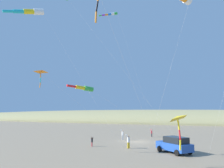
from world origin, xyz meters
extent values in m
plane|color=gray|center=(0.00, 0.00, 0.00)|extent=(600.00, 600.00, 0.00)
ellipsoid|color=#938E60|center=(55.00, 0.00, 0.00)|extent=(28.00, 240.00, 9.93)
cube|color=#1E479E|center=(-7.88, -6.31, 0.75)|extent=(4.28, 4.41, 0.84)
cube|color=black|center=(-8.12, -6.56, 1.51)|extent=(2.95, 3.00, 0.68)
cylinder|color=black|center=(-7.57, -4.61, 0.33)|extent=(0.61, 0.63, 0.66)
cylinder|color=black|center=(-6.21, -5.87, 0.33)|extent=(0.61, 0.63, 0.66)
cylinder|color=black|center=(-9.56, -6.76, 0.33)|extent=(0.61, 0.63, 0.66)
cylinder|color=black|center=(-8.20, -8.01, 0.33)|extent=(0.61, 0.63, 0.66)
cube|color=black|center=(-5.51, -7.10, 0.18)|extent=(0.60, 0.40, 0.36)
cube|color=white|center=(-5.51, -7.10, 0.39)|extent=(0.62, 0.42, 0.06)
cube|color=silver|center=(0.89, 2.55, 0.36)|extent=(0.24, 0.32, 0.73)
cylinder|color=silver|center=(0.89, 2.55, 1.03)|extent=(0.44, 0.44, 0.60)
sphere|color=#A37551|center=(0.89, 2.55, 1.44)|extent=(0.23, 0.23, 0.23)
cylinder|color=silver|center=(0.70, 2.63, 1.48)|extent=(0.23, 0.37, 0.46)
cylinder|color=silver|center=(0.97, 2.75, 1.48)|extent=(0.23, 0.37, 0.46)
cube|color=gold|center=(-6.61, -0.54, 0.38)|extent=(0.29, 0.33, 0.75)
cylinder|color=silver|center=(-6.61, -0.54, 1.06)|extent=(0.48, 0.48, 0.62)
sphere|color=#A37551|center=(-6.61, -0.54, 1.49)|extent=(0.24, 0.24, 0.24)
cylinder|color=silver|center=(-6.82, -0.50, 1.54)|extent=(0.29, 0.37, 0.47)
cylinder|color=silver|center=(-6.56, -0.33, 1.54)|extent=(0.29, 0.37, 0.47)
cube|color=#B72833|center=(-6.76, 4.52, 0.28)|extent=(0.24, 0.21, 0.55)
cylinder|color=#232328|center=(-6.76, 4.52, 0.78)|extent=(0.35, 0.35, 0.46)
sphere|color=brown|center=(-6.76, 4.52, 1.09)|extent=(0.17, 0.17, 0.17)
cylinder|color=#232328|center=(-6.79, 4.37, 1.12)|extent=(0.27, 0.21, 0.35)
cylinder|color=#232328|center=(-6.92, 4.56, 1.12)|extent=(0.27, 0.21, 0.35)
cube|color=#232328|center=(6.89, -1.11, 0.30)|extent=(0.26, 0.22, 0.60)
cylinder|color=#B72833|center=(6.89, -1.11, 0.85)|extent=(0.38, 0.38, 0.50)
sphere|color=beige|center=(6.89, -1.11, 1.19)|extent=(0.19, 0.19, 0.19)
cylinder|color=#B72833|center=(6.93, -0.94, 1.22)|extent=(0.30, 0.22, 0.38)
cylinder|color=#B72833|center=(7.05, -1.15, 1.22)|extent=(0.30, 0.22, 0.38)
cylinder|color=green|center=(-3.23, 2.32, 19.81)|extent=(0.66, 0.70, 0.51)
cylinder|color=white|center=(-3.52, 2.72, 19.68)|extent=(0.62, 0.67, 0.46)
cylinder|color=blue|center=(-3.80, 3.12, 19.56)|extent=(0.58, 0.64, 0.42)
cylinder|color=orange|center=(-4.09, 3.51, 19.44)|extent=(0.54, 0.60, 0.38)
cylinder|color=purple|center=(-4.37, 3.91, 19.31)|extent=(0.50, 0.57, 0.34)
cylinder|color=green|center=(-4.66, 4.31, 19.19)|extent=(0.45, 0.54, 0.29)
cylinder|color=white|center=(2.00, 0.11, 9.89)|extent=(10.20, 4.03, 19.77)
pyramid|color=yellow|center=(-14.47, -7.25, 4.23)|extent=(2.20, 1.76, 0.70)
cylinder|color=black|center=(-14.49, -7.29, 4.13)|extent=(0.51, 1.53, 0.69)
cylinder|color=yellow|center=(-14.50, -7.34, 3.60)|extent=(0.19, 0.27, 0.88)
cylinder|color=red|center=(-14.55, -7.42, 2.74)|extent=(0.26, 0.25, 0.87)
cylinder|color=yellow|center=(-14.63, -7.44, 1.88)|extent=(0.26, 0.19, 0.88)
cylinder|color=white|center=(-8.56, -7.82, 2.03)|extent=(11.87, 1.07, 4.06)
pyramid|color=orange|center=(-13.59, 8.01, 9.37)|extent=(1.58, 1.47, 0.33)
cylinder|color=black|center=(-13.60, 8.00, 9.29)|extent=(0.69, 0.97, 0.27)
cylinder|color=orange|center=(-13.60, 8.00, 8.93)|extent=(0.09, 0.11, 0.60)
cylinder|color=#1EB7C6|center=(-13.59, 8.02, 8.34)|extent=(0.14, 0.13, 0.60)
cylinder|color=orange|center=(-13.61, 8.03, 7.75)|extent=(0.17, 0.13, 0.60)
cylinder|color=white|center=(-9.09, 3.94, 4.62)|extent=(9.03, 8.13, 9.25)
cylinder|color=white|center=(-8.80, -0.78, 9.51)|extent=(4.77, 13.69, 19.02)
cylinder|color=white|center=(-15.48, -8.46, 14.40)|extent=(0.88, 0.91, 0.73)
cylinder|color=white|center=(-11.28, -5.86, 7.10)|extent=(7.92, 5.50, 14.21)
cylinder|color=black|center=(-20.95, -2.33, 12.37)|extent=(0.24, 0.27, 0.83)
cylinder|color=orange|center=(-20.98, -2.26, 11.56)|extent=(0.18, 0.20, 0.82)
cylinder|color=white|center=(-14.50, -3.45, 6.80)|extent=(12.72, 2.19, 13.61)
cylinder|color=white|center=(-13.99, 8.31, 16.49)|extent=(1.39, 1.35, 0.90)
cylinder|color=yellow|center=(-14.82, 9.04, 16.28)|extent=(1.29, 1.23, 0.78)
cylinder|color=#1EB7C6|center=(-15.64, 9.77, 16.07)|extent=(1.18, 1.12, 0.65)
cylinder|color=#1EB7C6|center=(-16.46, 10.51, 15.86)|extent=(1.08, 1.01, 0.52)
cylinder|color=white|center=(-11.33, 3.62, 8.21)|extent=(4.51, 8.67, 16.41)
cylinder|color=green|center=(-7.40, 4.84, 7.75)|extent=(1.49, 1.24, 0.74)
cylinder|color=yellow|center=(-8.52, 5.51, 7.85)|extent=(1.39, 1.08, 0.56)
cylinder|color=red|center=(-9.65, 6.17, 7.95)|extent=(1.29, 0.92, 0.39)
cylinder|color=white|center=(-5.22, -1.02, 3.77)|extent=(3.24, 11.06, 7.54)
camera|label=1|loc=(-35.53, -8.76, 4.90)|focal=36.74mm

